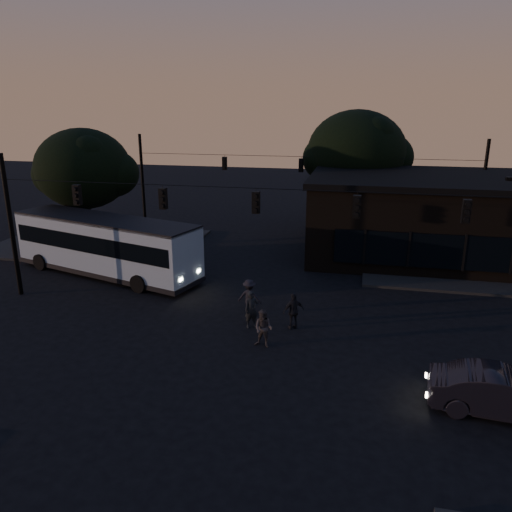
% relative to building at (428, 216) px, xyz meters
% --- Properties ---
extents(ground, '(120.00, 120.00, 0.00)m').
position_rel_building_xyz_m(ground, '(-9.00, -15.97, -2.71)').
color(ground, black).
rests_on(ground, ground).
extents(sidewalk_far_right, '(14.00, 10.00, 0.15)m').
position_rel_building_xyz_m(sidewalk_far_right, '(3.00, -1.97, -2.63)').
color(sidewalk_far_right, black).
rests_on(sidewalk_far_right, ground).
extents(sidewalk_far_left, '(14.00, 10.00, 0.15)m').
position_rel_building_xyz_m(sidewalk_far_left, '(-23.00, -1.97, -2.63)').
color(sidewalk_far_left, black).
rests_on(sidewalk_far_left, ground).
extents(building, '(15.40, 10.41, 5.40)m').
position_rel_building_xyz_m(building, '(0.00, 0.00, 0.00)').
color(building, black).
rests_on(building, ground).
extents(tree_behind, '(7.60, 7.60, 9.43)m').
position_rel_building_xyz_m(tree_behind, '(-5.00, 6.03, 3.48)').
color(tree_behind, black).
rests_on(tree_behind, ground).
extents(tree_left, '(6.40, 6.40, 8.30)m').
position_rel_building_xyz_m(tree_left, '(-23.00, -2.97, 2.86)').
color(tree_left, black).
rests_on(tree_left, ground).
extents(signal_rig_near, '(26.24, 0.30, 7.50)m').
position_rel_building_xyz_m(signal_rig_near, '(-9.00, -11.97, 1.74)').
color(signal_rig_near, black).
rests_on(signal_rig_near, ground).
extents(signal_rig_far, '(26.24, 0.30, 7.50)m').
position_rel_building_xyz_m(signal_rig_far, '(-9.00, 4.03, 1.50)').
color(signal_rig_far, black).
rests_on(signal_rig_far, ground).
extents(bus, '(12.59, 6.27, 3.46)m').
position_rel_building_xyz_m(bus, '(-18.97, -8.03, -0.76)').
color(bus, '#91A8B9').
rests_on(bus, ground).
extents(car, '(4.79, 2.04, 1.54)m').
position_rel_building_xyz_m(car, '(0.65, -18.13, -1.94)').
color(car, black).
rests_on(car, ground).
extents(pedestrian_a, '(0.76, 0.67, 1.74)m').
position_rel_building_xyz_m(pedestrian_a, '(-8.90, -13.38, -1.84)').
color(pedestrian_a, black).
rests_on(pedestrian_a, ground).
extents(pedestrian_b, '(0.91, 0.77, 1.66)m').
position_rel_building_xyz_m(pedestrian_b, '(-7.99, -15.12, -1.88)').
color(pedestrian_b, '#343030').
rests_on(pedestrian_b, ground).
extents(pedestrian_c, '(1.08, 0.91, 1.73)m').
position_rel_building_xyz_m(pedestrian_c, '(-7.01, -13.11, -1.84)').
color(pedestrian_c, black).
rests_on(pedestrian_c, ground).
extents(pedestrian_d, '(1.15, 0.67, 1.76)m').
position_rel_building_xyz_m(pedestrian_d, '(-9.35, -11.89, -1.83)').
color(pedestrian_d, black).
rests_on(pedestrian_d, ground).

